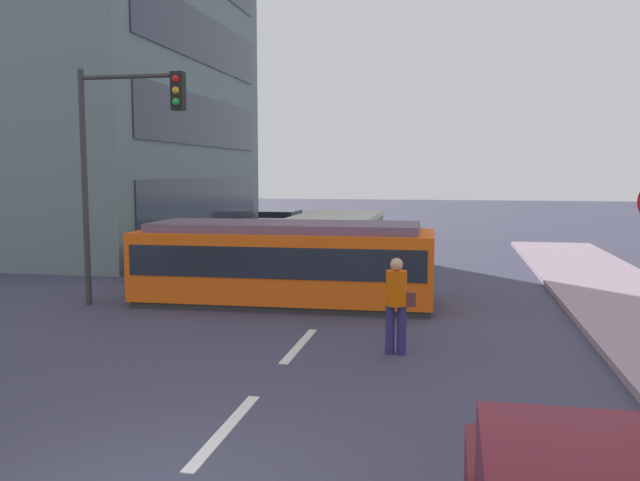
{
  "coord_description": "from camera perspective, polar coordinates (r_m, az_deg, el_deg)",
  "views": [
    {
      "loc": [
        2.65,
        -5.38,
        3.12
      ],
      "look_at": [
        -0.23,
        9.03,
        1.6
      ],
      "focal_mm": 37.11,
      "sensor_mm": 36.0,
      "label": 1
    }
  ],
  "objects": [
    {
      "name": "traffic_light_mast",
      "position": [
        15.87,
        -16.78,
        8.06
      ],
      "size": [
        2.57,
        0.33,
        5.46
      ],
      "color": "#333333",
      "rests_on": "ground"
    },
    {
      "name": "lane_stripe_2",
      "position": [
        12.1,
        -1.78,
        -9.02
      ],
      "size": [
        0.16,
        2.4,
        0.01
      ],
      "primitive_type": "cube",
      "color": "silver",
      "rests_on": "ground"
    },
    {
      "name": "ground_plane",
      "position": [
        15.92,
        1.49,
        -5.39
      ],
      "size": [
        120.0,
        120.0,
        0.0
      ],
      "primitive_type": "plane",
      "color": "#3C3B52"
    },
    {
      "name": "streetcar_tram",
      "position": [
        15.76,
        -3.01,
        -1.83
      ],
      "size": [
        7.05,
        2.72,
        1.93
      ],
      "color": "#F05710",
      "rests_on": "ground"
    },
    {
      "name": "parked_sedan_far",
      "position": [
        27.02,
        -5.12,
        0.59
      ],
      "size": [
        2.08,
        4.13,
        1.19
      ],
      "color": "#255830",
      "rests_on": "ground"
    },
    {
      "name": "corner_building",
      "position": [
        30.72,
        -22.91,
        14.6
      ],
      "size": [
        14.37,
        14.56,
        16.0
      ],
      "color": "slate",
      "rests_on": "ground"
    },
    {
      "name": "lane_stripe_1",
      "position": [
        8.44,
        -8.16,
        -15.82
      ],
      "size": [
        0.16,
        2.4,
        0.01
      ],
      "primitive_type": "cube",
      "color": "silver",
      "rests_on": "ground"
    },
    {
      "name": "parked_sedan_mid",
      "position": [
        20.88,
        -11.51,
        -1.07
      ],
      "size": [
        2.06,
        4.09,
        1.19
      ],
      "color": "silver",
      "rests_on": "ground"
    },
    {
      "name": "pedestrian_crossing",
      "position": [
        11.42,
        6.62,
        -5.12
      ],
      "size": [
        0.51,
        0.36,
        1.67
      ],
      "color": "navy",
      "rests_on": "ground"
    },
    {
      "name": "lane_stripe_4",
      "position": [
        27.44,
        5.66,
        -0.63
      ],
      "size": [
        0.16,
        2.4,
        0.01
      ],
      "primitive_type": "cube",
      "color": "silver",
      "rests_on": "ground"
    },
    {
      "name": "parked_sedan_furthest",
      "position": [
        33.49,
        -3.33,
        1.64
      ],
      "size": [
        2.11,
        4.13,
        1.19
      ],
      "color": "#A8271D",
      "rests_on": "ground"
    },
    {
      "name": "city_bus",
      "position": [
        21.42,
        1.51,
        0.26
      ],
      "size": [
        2.57,
        5.21,
        1.76
      ],
      "color": "#B9BDA9",
      "rests_on": "ground"
    },
    {
      "name": "lane_stripe_3",
      "position": [
        21.53,
        4.09,
        -2.42
      ],
      "size": [
        0.16,
        2.4,
        0.01
      ],
      "primitive_type": "cube",
      "color": "silver",
      "rests_on": "ground"
    }
  ]
}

